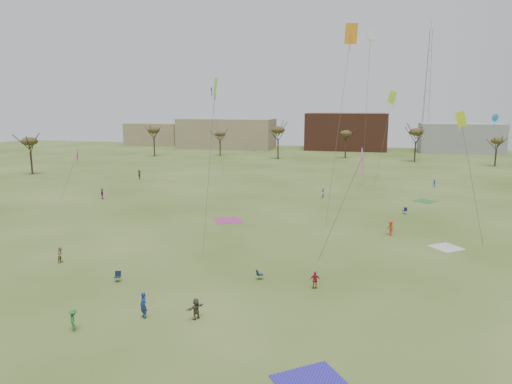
% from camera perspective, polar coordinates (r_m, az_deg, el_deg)
% --- Properties ---
extents(ground, '(260.00, 260.00, 0.00)m').
position_cam_1_polar(ground, '(38.53, -4.25, -11.40)').
color(ground, '#3A5019').
rests_on(ground, ground).
extents(flyer_near_center, '(1.01, 1.07, 1.46)m').
position_cam_1_polar(flyer_near_center, '(33.10, -22.06, -14.73)').
color(flyer_near_center, '#287930').
rests_on(flyer_near_center, ground).
extents(flyer_near_right, '(0.81, 0.76, 1.86)m').
position_cam_1_polar(flyer_near_right, '(33.26, -14.04, -13.72)').
color(flyer_near_right, navy).
rests_on(flyer_near_right, ground).
extents(spectator_fore_a, '(0.92, 0.55, 1.47)m').
position_cam_1_polar(spectator_fore_a, '(37.39, 7.47, -10.96)').
color(spectator_fore_a, '#B61F3B').
rests_on(spectator_fore_a, ground).
extents(spectator_fore_b, '(0.58, 0.74, 1.51)m').
position_cam_1_polar(spectator_fore_b, '(46.67, -23.43, -7.28)').
color(spectator_fore_b, '#998961').
rests_on(spectator_fore_b, ground).
extents(spectator_fore_c, '(1.13, 1.43, 1.52)m').
position_cam_1_polar(spectator_fore_c, '(32.52, -7.59, -14.40)').
color(spectator_fore_c, brown).
rests_on(spectator_fore_c, ground).
extents(flyer_mid_b, '(1.19, 1.34, 1.81)m').
position_cam_1_polar(flyer_mid_b, '(53.77, 16.62, -4.31)').
color(flyer_mid_b, '#CD4D26').
rests_on(flyer_mid_b, ground).
extents(spectator_mid_d, '(0.66, 1.07, 1.71)m').
position_cam_1_polar(spectator_mid_d, '(75.20, -18.86, -0.21)').
color(spectator_mid_d, '#903C83').
rests_on(spectator_mid_d, ground).
extents(spectator_mid_e, '(1.01, 0.99, 1.64)m').
position_cam_1_polar(spectator_mid_e, '(72.74, 8.46, -0.12)').
color(spectator_mid_e, silver).
rests_on(spectator_mid_e, ground).
extents(flyer_far_a, '(1.34, 1.75, 1.85)m').
position_cam_1_polar(flyer_far_a, '(93.28, -14.51, 2.14)').
color(flyer_far_a, '#367928').
rests_on(flyer_far_a, ground).
extents(flyer_far_c, '(0.74, 1.02, 1.41)m').
position_cam_1_polar(flyer_far_c, '(87.50, 21.58, 1.02)').
color(flyer_far_c, '#1E4B8C').
rests_on(flyer_far_c, ground).
extents(blanket_cream, '(3.84, 3.84, 0.03)m').
position_cam_1_polar(blanket_cream, '(51.37, 22.90, -6.49)').
color(blanket_cream, silver).
rests_on(blanket_cream, ground).
extents(blanket_plum, '(4.37, 4.37, 0.03)m').
position_cam_1_polar(blanket_plum, '(58.34, -3.52, -3.59)').
color(blanket_plum, '#AA347F').
rests_on(blanket_plum, ground).
extents(blanket_olive, '(4.11, 4.11, 0.03)m').
position_cam_1_polar(blanket_olive, '(74.41, 20.55, -1.10)').
color(blanket_olive, '#2D7B33').
rests_on(blanket_olive, ground).
extents(camp_chair_left, '(0.64, 0.67, 0.87)m').
position_cam_1_polar(camp_chair_left, '(40.35, -17.07, -10.42)').
color(camp_chair_left, '#121F34').
rests_on(camp_chair_left, ground).
extents(camp_chair_center, '(0.74, 0.73, 0.87)m').
position_cam_1_polar(camp_chair_center, '(39.10, 0.47, -10.61)').
color(camp_chair_center, '#151F3B').
rests_on(camp_chair_center, ground).
extents(camp_chair_right, '(0.73, 0.74, 0.87)m').
position_cam_1_polar(camp_chair_right, '(64.91, 18.25, -2.41)').
color(camp_chair_right, '#16153C').
rests_on(camp_chair_right, ground).
extents(kites_aloft, '(65.74, 51.69, 25.43)m').
position_cam_1_polar(kites_aloft, '(66.65, 10.58, 15.18)').
color(kites_aloft, orange).
rests_on(kites_aloft, ground).
extents(tree_line, '(117.44, 49.32, 8.91)m').
position_cam_1_polar(tree_line, '(114.12, 6.53, 7.08)').
color(tree_line, '#3A2B1E').
rests_on(tree_line, ground).
extents(building_tan, '(32.00, 14.00, 10.00)m').
position_cam_1_polar(building_tan, '(156.14, -3.71, 7.38)').
color(building_tan, '#937F60').
rests_on(building_tan, ground).
extents(building_brick, '(26.00, 16.00, 12.00)m').
position_cam_1_polar(building_brick, '(154.26, 11.33, 7.52)').
color(building_brick, brown).
rests_on(building_brick, ground).
extents(building_grey, '(24.00, 12.00, 9.00)m').
position_cam_1_polar(building_grey, '(154.98, 24.39, 6.23)').
color(building_grey, gray).
rests_on(building_grey, ground).
extents(building_tan_west, '(20.00, 12.00, 8.00)m').
position_cam_1_polar(building_tan_west, '(173.77, -12.59, 7.18)').
color(building_tan_west, '#937F60').
rests_on(building_tan_west, ground).
extents(radio_tower, '(1.51, 1.72, 41.00)m').
position_cam_1_polar(radio_tower, '(160.10, 20.75, 11.89)').
color(radio_tower, '#9EA3A8').
rests_on(radio_tower, ground).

